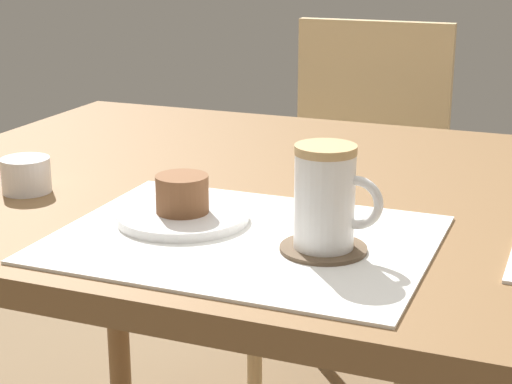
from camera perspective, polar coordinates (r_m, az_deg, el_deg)
dining_table at (r=1.29m, az=2.43°, el=-2.60°), size 1.23×0.90×0.73m
wooden_chair at (r=2.11m, az=6.84°, el=0.15°), size 0.43×0.43×0.88m
placemat at (r=1.04m, az=-0.82°, el=-3.14°), size 0.45×0.35×0.00m
pastry_plate at (r=1.10m, az=-4.90°, el=-1.62°), size 0.17×0.17×0.01m
pastry at (r=1.09m, az=-4.94°, el=-0.12°), size 0.07×0.07×0.05m
coffee_coaster at (r=1.00m, az=4.51°, el=-3.77°), size 0.10×0.10×0.00m
coffee_mug at (r=0.98m, az=4.74°, el=-0.33°), size 0.10×0.07×0.12m
sugar_bowl at (r=1.27m, az=-15.08°, el=1.10°), size 0.07×0.07×0.05m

